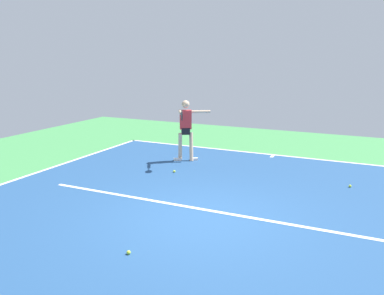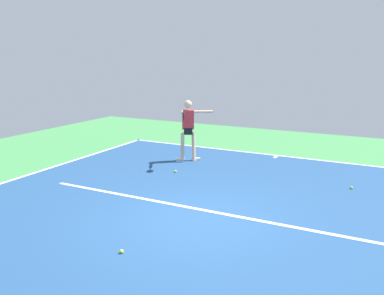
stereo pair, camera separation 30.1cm
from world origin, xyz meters
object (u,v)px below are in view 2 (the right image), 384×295
at_px(tennis_player, 188,126).
at_px(tennis_ball_far_corner, 122,251).
at_px(tennis_ball_near_service_line, 351,188).
at_px(tennis_ball_by_sideline, 175,171).

xyz_separation_m(tennis_player, tennis_ball_far_corner, (-1.74, 5.62, -1.02)).
relative_size(tennis_player, tennis_ball_near_service_line, 27.45).
height_order(tennis_player, tennis_ball_near_service_line, tennis_player).
xyz_separation_m(tennis_player, tennis_ball_by_sideline, (-0.27, 1.27, -1.02)).
bearing_deg(tennis_ball_near_service_line, tennis_player, -7.26).
relative_size(tennis_player, tennis_ball_by_sideline, 27.45).
bearing_deg(tennis_ball_by_sideline, tennis_ball_near_service_line, -171.17).
bearing_deg(tennis_player, tennis_ball_near_service_line, 142.26).
bearing_deg(tennis_ball_far_corner, tennis_ball_by_sideline, -71.33).
distance_m(tennis_ball_near_service_line, tennis_ball_by_sideline, 4.42).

